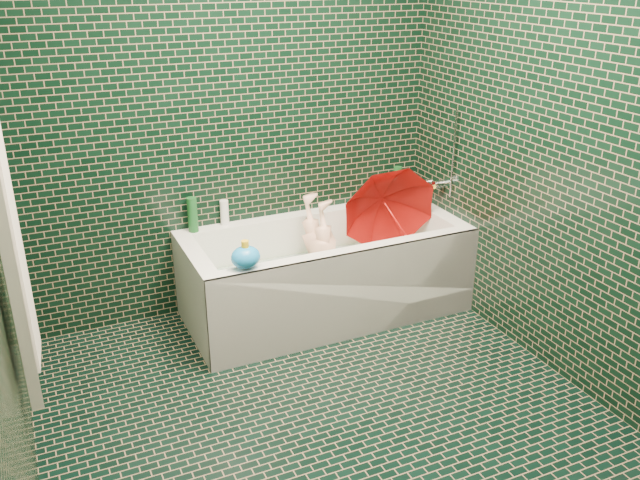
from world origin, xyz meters
name	(u,v)px	position (x,y,z in m)	size (l,w,h in m)	color
floor	(330,424)	(0.00, 0.00, 0.00)	(2.80, 2.80, 0.00)	black
wall_back	(228,109)	(0.00, 1.40, 1.25)	(2.80, 2.80, 0.00)	black
wall_front	(588,338)	(0.00, -1.40, 1.25)	(2.80, 2.80, 0.00)	black
wall_right	(575,141)	(1.30, 0.00, 1.25)	(2.80, 2.80, 0.00)	black
bathtub	(326,282)	(0.45, 1.01, 0.21)	(1.70, 0.75, 0.55)	white
bath_mat	(325,289)	(0.45, 1.02, 0.16)	(1.35, 0.47, 0.01)	green
water	(325,268)	(0.45, 1.02, 0.30)	(1.48, 0.53, 0.00)	silver
towel	(11,254)	(-1.24, 0.24, 1.03)	(0.08, 0.44, 1.12)	silver
faucet	(442,178)	(1.26, 1.02, 0.77)	(0.18, 0.19, 0.55)	silver
child	(324,263)	(0.46, 1.07, 0.31)	(0.32, 0.21, 0.87)	#F2B697
umbrella	(395,219)	(0.89, 0.95, 0.58)	(0.58, 0.58, 0.51)	red
soap_bottle_a	(412,196)	(1.25, 1.34, 0.55)	(0.09, 0.09, 0.23)	white
soap_bottle_b	(411,196)	(1.25, 1.35, 0.55)	(0.09, 0.09, 0.20)	#511D6D
soap_bottle_c	(405,198)	(1.19, 1.32, 0.55)	(0.12, 0.12, 0.15)	#154C1F
bottle_right_tall	(397,183)	(1.12, 1.32, 0.67)	(0.06, 0.06, 0.23)	#154C1F
bottle_right_pump	(400,187)	(1.14, 1.32, 0.64)	(0.05, 0.05, 0.19)	silver
bottle_left_tall	(193,215)	(-0.27, 1.34, 0.66)	(0.06, 0.06, 0.21)	#154C1F
bottle_left_short	(224,213)	(-0.07, 1.37, 0.63)	(0.05, 0.05, 0.16)	white
rubber_duck	(384,195)	(1.03, 1.34, 0.59)	(0.12, 0.09, 0.10)	yellow
bath_toy	(246,257)	(-0.16, 0.71, 0.62)	(0.17, 0.14, 0.15)	#1986E2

